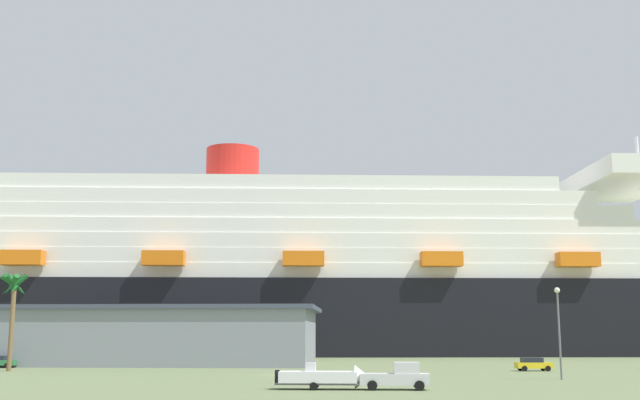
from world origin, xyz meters
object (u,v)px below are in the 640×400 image
Objects in this scene: small_boat_on_trailer at (328,377)px; parked_car_yellow_taxi at (533,364)px; palm_tree at (14,294)px; street_lamp at (559,320)px; pickup_truck at (397,377)px; cruise_ship at (366,284)px.

small_boat_on_trailer reaches higher than parked_car_yellow_taxi.
street_lamp is (62.62, -14.06, -3.46)m from palm_tree.
street_lamp is at bearing 33.42° from small_boat_on_trailer.
pickup_truck is 22.92m from street_lamp.
pickup_truck is 0.62× the size of street_lamp.
palm_tree is at bearing 167.35° from street_lamp.
small_boat_on_trailer is (-3.38, -101.73, -13.99)m from cruise_ship.
pickup_truck is at bearing -138.48° from street_lamp.
cruise_ship reaches higher than pickup_truck.
pickup_truck is 0.47× the size of palm_tree.
small_boat_on_trailer is at bearing -146.58° from street_lamp.
parked_car_yellow_taxi is (23.60, 33.10, -0.13)m from small_boat_on_trailer.
palm_tree reaches higher than parked_car_yellow_taxi.
cruise_ship reaches higher than street_lamp.
cruise_ship is 102.75m from small_boat_on_trailer.
cruise_ship is 25.42× the size of street_lamp.
parked_car_yellow_taxi is at bearing 54.51° from small_boat_on_trailer.
small_boat_on_trailer is 40.65m from parked_car_yellow_taxi.
cruise_ship is 51.10× the size of parked_car_yellow_taxi.
pickup_truck is 1.24× the size of parked_car_yellow_taxi.
cruise_ship is 72.93m from parked_car_yellow_taxi.
palm_tree is at bearing 144.28° from small_boat_on_trailer.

